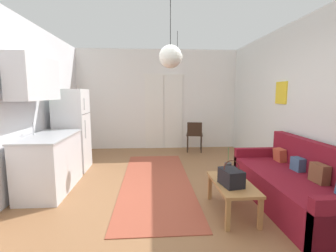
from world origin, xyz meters
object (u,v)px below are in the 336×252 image
object	(u,v)px
coffee_table	(232,187)
handbag	(231,177)
couch	(297,187)
accent_chair	(194,134)
pendant_lamp_near	(170,57)
refrigerator	(72,130)
pendant_lamp_far	(177,57)
bamboo_vase	(228,169)

from	to	relation	value
coffee_table	handbag	xyz separation A→B (m)	(-0.06, -0.10, 0.17)
handbag	couch	bearing A→B (deg)	11.11
accent_chair	pendant_lamp_near	bearing A→B (deg)	85.24
accent_chair	refrigerator	bearing A→B (deg)	35.59
handbag	accent_chair	size ratio (longest dim) A/B	0.43
accent_chair	pendant_lamp_far	distance (m)	2.36
refrigerator	handbag	bearing A→B (deg)	-39.38
bamboo_vase	handbag	bearing A→B (deg)	-101.74
couch	accent_chair	xyz separation A→B (m)	(-0.84, 3.22, 0.20)
coffee_table	accent_chair	xyz separation A→B (m)	(0.10, 3.31, 0.13)
refrigerator	pendant_lamp_far	xyz separation A→B (m)	(2.11, -0.12, 1.45)
refrigerator	pendant_lamp_far	distance (m)	2.56
refrigerator	pendant_lamp_near	xyz separation A→B (m)	(1.82, -2.13, 1.15)
pendant_lamp_near	handbag	bearing A→B (deg)	1.22
pendant_lamp_near	pendant_lamp_far	distance (m)	2.05
pendant_lamp_far	pendant_lamp_near	bearing A→B (deg)	-98.46
coffee_table	pendant_lamp_near	world-z (taller)	pendant_lamp_near
coffee_table	pendant_lamp_far	world-z (taller)	pendant_lamp_far
accent_chair	pendant_lamp_near	world-z (taller)	pendant_lamp_near
couch	pendant_lamp_far	world-z (taller)	pendant_lamp_far
bamboo_vase	accent_chair	xyz separation A→B (m)	(0.08, 3.06, -0.02)
bamboo_vase	pendant_lamp_near	distance (m)	1.73
coffee_table	pendant_lamp_near	distance (m)	1.82
refrigerator	pendant_lamp_near	size ratio (longest dim) A/B	1.80
refrigerator	coffee_table	bearing A→B (deg)	-37.40
coffee_table	refrigerator	distance (m)	3.35
couch	bamboo_vase	bearing A→B (deg)	170.28
coffee_table	pendant_lamp_far	bearing A→B (deg)	105.39
coffee_table	accent_chair	bearing A→B (deg)	88.23
couch	pendant_lamp_far	xyz separation A→B (m)	(-1.46, 1.80, 1.98)
accent_chair	couch	bearing A→B (deg)	114.93
coffee_table	pendant_lamp_near	xyz separation A→B (m)	(-0.82, -0.12, 1.62)
handbag	pendant_lamp_near	bearing A→B (deg)	-178.78
handbag	pendant_lamp_far	size ratio (longest dim) A/B	0.59
bamboo_vase	coffee_table	bearing A→B (deg)	-94.04
bamboo_vase	refrigerator	world-z (taller)	refrigerator
handbag	pendant_lamp_far	bearing A→B (deg)	103.12
accent_chair	pendant_lamp_far	bearing A→B (deg)	76.60
couch	accent_chair	bearing A→B (deg)	104.65
couch	pendant_lamp_far	size ratio (longest dim) A/B	3.63
refrigerator	pendant_lamp_near	distance (m)	3.03
handbag	pendant_lamp_near	size ratio (longest dim) A/B	0.38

